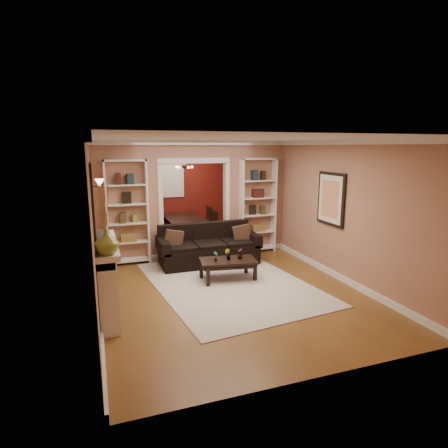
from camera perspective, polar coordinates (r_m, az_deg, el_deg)
name	(u,v)px	position (r m, az deg, el deg)	size (l,w,h in m)	color
floor	(210,270)	(7.99, -2.20, -7.04)	(8.00, 8.00, 0.00)	brown
ceiling	(209,140)	(7.56, -2.36, 12.72)	(8.00, 8.00, 0.00)	white
wall_back	(171,187)	(11.51, -8.13, 5.54)	(8.00, 8.00, 0.00)	#AC755B
wall_front	(320,264)	(4.10, 14.40, -5.95)	(8.00, 8.00, 0.00)	#AC755B
wall_left	(93,214)	(7.34, -19.34, 1.51)	(8.00, 8.00, 0.00)	#AC755B
wall_right	(305,202)	(8.58, 12.27, 3.30)	(8.00, 8.00, 0.00)	#AC755B
partition_wall	(194,200)	(8.80, -4.57, 3.74)	(4.50, 0.15, 2.70)	#AC755B
red_back_panel	(171,188)	(11.49, -8.10, 5.38)	(4.44, 0.04, 2.64)	maroon
dining_window	(171,181)	(11.42, -8.09, 6.51)	(0.78, 0.03, 0.98)	#8CA5CC
area_rug	(229,283)	(7.25, 0.74, -8.96)	(2.67, 3.74, 0.01)	beige
sofa	(209,245)	(8.30, -2.35, -3.16)	(2.22, 0.96, 0.87)	black
pillow_left	(174,240)	(8.05, -7.69, -2.39)	(0.39, 0.11, 0.39)	brown
pillow_right	(242,234)	(8.50, 2.78, -1.55)	(0.39, 0.11, 0.39)	brown
coffee_table	(228,270)	(7.37, 0.60, -6.98)	(1.08, 0.58, 0.41)	black
plant_left	(216,256)	(7.20, -1.28, -4.91)	(0.10, 0.07, 0.20)	#336626
plant_center	(228,254)	(7.28, 0.61, -4.67)	(0.12, 0.09, 0.21)	#336626
plant_right	(240,254)	(7.36, 2.45, -4.52)	(0.11, 0.11, 0.20)	#336626
bookshelf_left	(127,213)	(8.41, -14.51, 1.65)	(0.90, 0.30, 2.30)	white
bookshelf_right	(258,206)	(9.18, 5.13, 2.80)	(0.90, 0.30, 2.30)	white
fireplace	(108,279)	(6.07, -17.26, -7.94)	(0.32, 1.70, 1.16)	white
vase	(107,242)	(5.19, -17.45, -2.67)	(0.32, 0.32, 0.33)	olive
mirror	(93,200)	(5.78, -19.37, 3.44)	(0.03, 0.95, 1.10)	silver
wall_sconce	(96,185)	(7.82, -18.86, 5.69)	(0.18, 0.18, 0.22)	#FFE0A5
framed_art	(331,199)	(7.70, 15.95, 3.69)	(0.04, 0.85, 1.05)	black
dining_table	(186,229)	(10.55, -5.89, -0.69)	(0.98, 1.77, 0.62)	black
dining_chair_nw	(168,229)	(10.13, -8.52, -0.83)	(0.38, 0.38, 0.77)	black
dining_chair_ne	(207,225)	(10.38, -2.56, -0.20)	(0.42, 0.42, 0.85)	black
dining_chair_sw	(164,223)	(10.70, -9.14, 0.13)	(0.44, 0.44, 0.89)	black
dining_chair_se	(201,221)	(10.94, -3.46, 0.49)	(0.43, 0.43, 0.88)	black
chandelier	(179,167)	(10.19, -6.80, 8.57)	(0.50, 0.50, 0.30)	#382919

